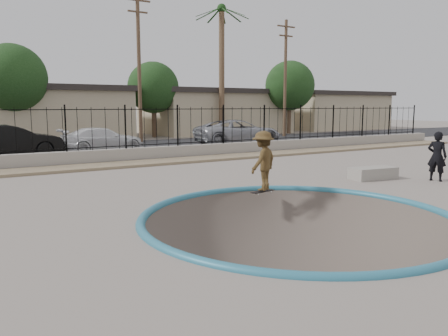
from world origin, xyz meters
TOP-DOWN VIEW (x-y plane):
  - ground at (0.00, 12.00)m, footprint 120.00×120.00m
  - bowl_pit at (0.00, -1.00)m, footprint 6.84×6.84m
  - coping_ring at (0.00, -1.00)m, footprint 7.04×7.04m
  - rock_strip at (0.00, 9.20)m, footprint 42.00×1.60m
  - retaining_wall at (0.00, 10.30)m, footprint 42.00×0.45m
  - fence at (0.00, 10.30)m, footprint 40.00×0.04m
  - street at (0.00, 17.00)m, footprint 90.00×8.00m
  - house_center at (0.00, 26.50)m, footprint 10.60×8.60m
  - house_east at (14.00, 26.50)m, footprint 12.60×8.60m
  - house_east_far at (28.00, 26.50)m, footprint 11.60×8.60m
  - palm_right at (12.00, 22.00)m, footprint 2.30×2.30m
  - utility_pole_mid at (4.00, 19.00)m, footprint 1.70×0.24m
  - utility_pole_right at (16.00, 19.00)m, footprint 1.70×0.24m
  - street_tree_left at (-3.00, 23.00)m, footprint 4.32×4.32m
  - street_tree_mid at (7.00, 24.00)m, footprint 3.96×3.96m
  - street_tree_right at (19.00, 22.00)m, footprint 4.32×4.32m
  - skater at (0.97, 1.60)m, footprint 1.24×1.01m
  - skateboard at (0.97, 1.60)m, footprint 0.83×0.36m
  - videographer at (7.07, 0.30)m, footprint 0.56×0.69m
  - concrete_ledge at (5.59, 1.61)m, footprint 1.68×0.91m
  - car_b at (-4.08, 14.75)m, footprint 4.70×1.93m
  - car_c at (0.34, 15.00)m, footprint 4.42×1.90m
  - car_d at (8.97, 15.00)m, footprint 5.78×3.07m

SIDE VIEW (x-z plane):
  - ground at x=0.00m, z-range -2.20..0.00m
  - bowl_pit at x=0.00m, z-range -0.90..0.90m
  - coping_ring at x=0.00m, z-range -0.10..0.10m
  - street at x=0.00m, z-range 0.00..0.04m
  - rock_strip at x=0.00m, z-range 0.00..0.11m
  - skateboard at x=0.97m, z-range 0.02..0.09m
  - concrete_ledge at x=5.59m, z-range 0.00..0.40m
  - retaining_wall at x=0.00m, z-range 0.00..0.60m
  - car_c at x=0.34m, z-range 0.04..1.30m
  - car_b at x=-4.08m, z-range 0.04..1.55m
  - car_d at x=8.97m, z-range 0.04..1.58m
  - videographer at x=7.07m, z-range 0.00..1.63m
  - skater at x=0.97m, z-range 0.00..1.66m
  - fence at x=0.00m, z-range 0.60..2.40m
  - house_east at x=14.00m, z-range 0.02..3.92m
  - house_east_far at x=28.00m, z-range 0.02..3.92m
  - house_center at x=0.00m, z-range 0.02..3.92m
  - street_tree_mid at x=7.00m, z-range 0.92..6.75m
  - street_tree_left at x=-3.00m, z-range 1.01..7.37m
  - street_tree_right at x=19.00m, z-range 1.01..7.37m
  - utility_pole_right at x=16.00m, z-range 0.20..9.20m
  - utility_pole_mid at x=4.00m, z-range 0.21..9.71m
  - palm_right at x=12.00m, z-range 2.18..12.48m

